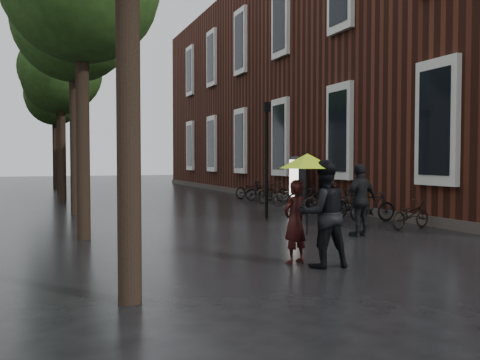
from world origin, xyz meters
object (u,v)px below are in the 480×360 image
ad_lightbox (297,181)px  lamp_post (266,148)px  person_black (323,214)px  pedestrian_walking (360,200)px  person_burgundy (295,221)px  parked_bicycles (303,197)px

ad_lightbox → lamp_post: (-2.96, -3.38, 1.28)m
person_black → pedestrian_walking: bearing=-128.7°
person_black → ad_lightbox: ad_lightbox is taller
person_burgundy → pedestrian_walking: size_ratio=0.85×
person_black → lamp_post: lamp_post is taller
parked_bicycles → ad_lightbox: bearing=76.5°
parked_bicycles → person_black: bearing=-117.1°
person_black → lamp_post: size_ratio=0.50×
pedestrian_walking → parked_bicycles: bearing=-122.2°
pedestrian_walking → parked_bicycles: size_ratio=0.14×
person_black → parked_bicycles: person_black is taller
person_black → pedestrian_walking: (2.82, 2.87, -0.05)m
ad_lightbox → parked_bicycles: bearing=-92.3°
person_burgundy → pedestrian_walking: pedestrian_walking is taller
person_burgundy → person_black: bearing=98.5°
pedestrian_walking → person_black: bearing=31.0°
pedestrian_walking → lamp_post: 4.84m
person_black → pedestrian_walking: 4.02m
parked_bicycles → lamp_post: (-2.72, -2.38, 1.87)m
parked_bicycles → lamp_post: bearing=-138.8°
ad_lightbox → lamp_post: size_ratio=0.54×
pedestrian_walking → ad_lightbox: bearing=-121.7°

